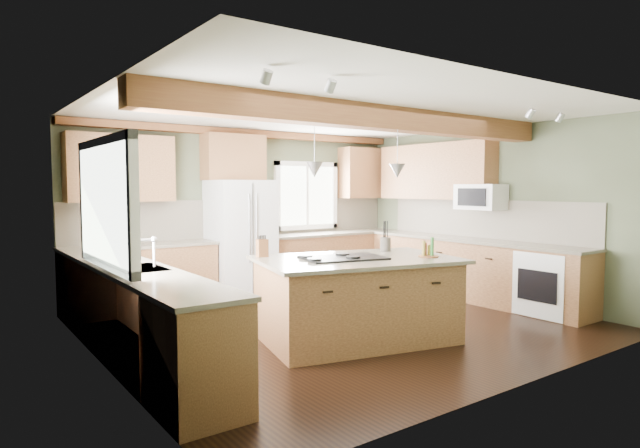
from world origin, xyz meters
TOP-DOWN VIEW (x-y plane):
  - floor at (0.00, 0.00)m, footprint 5.60×5.60m
  - ceiling at (0.00, 0.00)m, footprint 5.60×5.60m
  - wall_back at (0.00, 2.50)m, footprint 5.60×0.00m
  - wall_left at (-2.80, 0.00)m, footprint 0.00×5.00m
  - wall_right at (2.80, 0.00)m, footprint 0.00×5.00m
  - ceiling_beam at (0.00, -0.61)m, footprint 5.55×0.26m
  - soffit_trim at (0.00, 2.40)m, footprint 5.55×0.20m
  - backsplash_back at (0.00, 2.48)m, footprint 5.58×0.03m
  - backsplash_right at (2.78, 0.05)m, footprint 0.03×3.70m
  - base_cab_back_left at (-1.79, 2.20)m, footprint 2.02×0.60m
  - counter_back_left at (-1.79, 2.20)m, footprint 2.06×0.64m
  - base_cab_back_right at (1.49, 2.20)m, footprint 2.62×0.60m
  - counter_back_right at (1.49, 2.20)m, footprint 2.66×0.64m
  - base_cab_left at (-2.50, 0.05)m, footprint 0.60×3.70m
  - counter_left at (-2.50, 0.05)m, footprint 0.64×3.74m
  - base_cab_right at (2.50, 0.05)m, footprint 0.60×3.70m
  - counter_right at (2.50, 0.05)m, footprint 0.64×3.74m
  - upper_cab_back_left at (-1.99, 2.33)m, footprint 1.40×0.35m
  - upper_cab_over_fridge at (-0.30, 2.33)m, footprint 0.96×0.35m
  - upper_cab_right at (2.62, 0.90)m, footprint 0.35×2.20m
  - upper_cab_back_corner at (2.30, 2.33)m, footprint 0.90×0.35m
  - window_left at (-2.78, 0.05)m, footprint 0.04×1.60m
  - window_back at (1.15, 2.48)m, footprint 1.10×0.04m
  - sink at (-2.50, 0.05)m, footprint 0.50×0.65m
  - faucet at (-2.32, 0.05)m, footprint 0.02×0.02m
  - dishwasher at (-2.49, -1.25)m, footprint 0.60×0.60m
  - oven at (2.49, -1.25)m, footprint 0.60×0.72m
  - microwave at (2.58, -0.05)m, footprint 0.40×0.70m
  - pendant_left at (-0.78, -0.50)m, footprint 0.18×0.18m
  - pendant_right at (0.20, -0.73)m, footprint 0.18×0.18m
  - refrigerator at (-0.30, 2.12)m, footprint 0.90×0.74m
  - island at (-0.29, -0.61)m, footprint 2.24×1.66m
  - island_top at (-0.29, -0.61)m, footprint 2.40×1.83m
  - cooktop at (-0.45, -0.57)m, footprint 0.98×0.77m
  - knife_block at (-1.09, 0.07)m, footprint 0.13×0.10m
  - utensil_crock at (0.39, -0.34)m, footprint 0.15×0.15m
  - bottle_tray at (0.41, -1.02)m, footprint 0.30×0.30m

SIDE VIEW (x-z plane):
  - floor at x=0.00m, z-range 0.00..0.00m
  - dishwasher at x=-2.49m, z-range 0.01..0.85m
  - oven at x=2.49m, z-range 0.01..0.85m
  - base_cab_back_left at x=-1.79m, z-range 0.00..0.88m
  - base_cab_back_right at x=1.49m, z-range 0.00..0.88m
  - base_cab_left at x=-2.50m, z-range 0.00..0.88m
  - base_cab_right at x=2.50m, z-range 0.00..0.88m
  - island at x=-0.29m, z-range 0.00..0.88m
  - counter_back_left at x=-1.79m, z-range 0.88..0.92m
  - counter_back_right at x=1.49m, z-range 0.88..0.92m
  - counter_left at x=-2.50m, z-range 0.88..0.92m
  - counter_right at x=2.50m, z-range 0.88..0.92m
  - refrigerator at x=-0.30m, z-range 0.00..1.80m
  - island_top at x=-0.29m, z-range 0.88..0.92m
  - sink at x=-2.50m, z-range 0.89..0.92m
  - cooktop at x=-0.45m, z-range 0.92..0.94m
  - utensil_crock at x=0.39m, z-range 0.92..1.09m
  - knife_block at x=-1.09m, z-range 0.92..1.12m
  - bottle_tray at x=0.41m, z-range 0.92..1.13m
  - faucet at x=-2.32m, z-range 0.91..1.19m
  - backsplash_back at x=0.00m, z-range 0.92..1.50m
  - backsplash_right at x=2.78m, z-range 0.92..1.50m
  - wall_back at x=0.00m, z-range -1.50..4.10m
  - wall_left at x=-2.80m, z-range -1.20..3.80m
  - wall_right at x=2.80m, z-range -1.20..3.80m
  - window_back at x=1.15m, z-range 1.05..2.05m
  - window_left at x=-2.78m, z-range 1.02..2.08m
  - microwave at x=2.58m, z-range 1.36..1.74m
  - pendant_left at x=-0.78m, z-range 1.80..1.96m
  - pendant_right at x=0.20m, z-range 1.80..1.96m
  - upper_cab_back_left at x=-1.99m, z-range 1.50..2.40m
  - upper_cab_right at x=2.62m, z-range 1.50..2.40m
  - upper_cab_back_corner at x=2.30m, z-range 1.50..2.40m
  - upper_cab_over_fridge at x=-0.30m, z-range 1.80..2.50m
  - ceiling_beam at x=0.00m, z-range 2.34..2.60m
  - soffit_trim at x=0.00m, z-range 2.49..2.59m
  - ceiling at x=0.00m, z-range 2.60..2.60m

